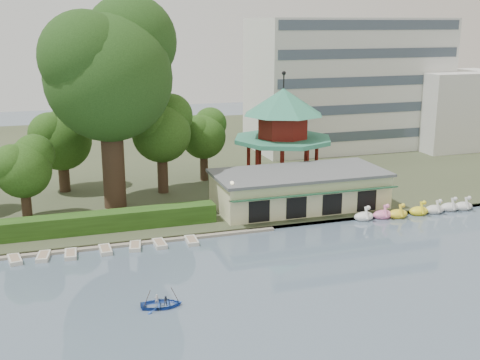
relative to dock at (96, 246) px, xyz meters
name	(u,v)px	position (x,y,z in m)	size (l,w,h in m)	color
ground_plane	(291,313)	(12.00, -17.20, -0.12)	(220.00, 220.00, 0.00)	slate
shore	(158,157)	(12.00, 34.80, 0.08)	(220.00, 70.00, 0.40)	#424930
embankment	(223,232)	(12.00, 0.10, 0.03)	(220.00, 0.60, 0.30)	gray
dock	(96,246)	(0.00, 0.00, 0.00)	(34.00, 1.60, 0.24)	gray
boathouse	(299,189)	(22.00, 4.77, 2.25)	(18.60, 9.39, 3.90)	beige
pavilion	(283,126)	(24.00, 14.80, 7.36)	(12.40, 12.40, 13.50)	beige
office_building	(365,88)	(44.67, 31.80, 9.61)	(38.00, 18.00, 20.00)	silver
hedge	(60,226)	(-3.00, 3.30, 1.18)	(30.00, 2.00, 1.80)	#2A5117
lamp_post	(232,194)	(13.50, 1.80, 3.22)	(0.36, 0.36, 4.28)	black
big_tree	(110,66)	(3.18, 11.01, 15.27)	(14.49, 13.50, 22.36)	#3A281C
small_trees	(69,145)	(-1.31, 14.65, 6.63)	(39.32, 16.42, 11.44)	#3A281C
swan_boats	(417,211)	(33.24, -0.60, 0.28)	(14.24, 2.17, 1.92)	white
moored_rowboats	(58,255)	(-3.32, -1.38, 0.06)	(24.77, 2.75, 0.36)	beige
rowboat_with_passengers	(161,301)	(3.49, -13.49, 0.31)	(4.53, 3.48, 2.01)	blue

